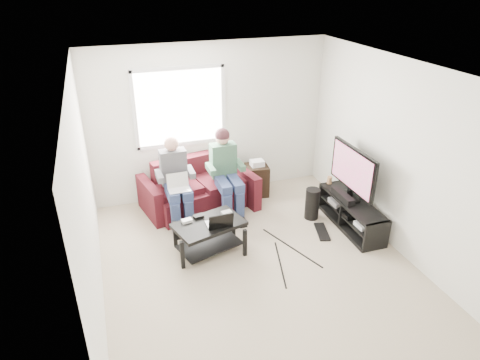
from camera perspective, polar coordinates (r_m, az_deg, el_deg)
The scene contains 26 objects.
floor at distance 5.90m, azimuth 2.28°, elevation -11.14°, with size 4.50×4.50×0.00m, color tan.
ceiling at distance 4.78m, azimuth 2.84°, elevation 14.37°, with size 4.50×4.50×0.00m, color white.
wall_back at distance 7.20m, azimuth -3.95°, elevation 7.76°, with size 4.50×4.50×0.00m, color silver.
wall_front at distance 3.56m, azimuth 16.09°, elevation -15.08°, with size 4.50×4.50×0.00m, color silver.
wall_left at distance 4.93m, azimuth -19.76°, elevation -3.05°, with size 4.50×4.50×0.00m, color silver.
wall_right at distance 6.17m, azimuth 20.18°, elevation 2.87°, with size 4.50×4.50×0.00m, color silver.
window at distance 6.99m, azimuth -8.00°, elevation 9.57°, with size 1.48×0.04×1.28m.
sofa at distance 7.09m, azimuth -5.62°, elevation -1.37°, with size 1.91×1.11×0.82m.
person_left at distance 6.57m, azimuth -8.56°, elevation 0.24°, with size 0.40×0.71×1.34m.
person_right at distance 6.72m, azimuth -1.93°, elevation 1.74°, with size 0.40×0.71×1.38m.
laptop_silver at distance 6.38m, azimuth -8.15°, elevation -0.83°, with size 0.32×0.22×0.24m, color silver, non-canonical shape.
coffee_table at distance 5.96m, azimuth -4.14°, elevation -6.71°, with size 1.05×0.80×0.47m.
laptop_black at distance 5.79m, azimuth -2.86°, elevation -4.92°, with size 0.34×0.24×0.24m, color black, non-canonical shape.
controller_a at distance 5.94m, azimuth -7.11°, elevation -5.41°, with size 0.14×0.09×0.04m, color silver.
controller_b at distance 6.02m, azimuth -5.55°, elevation -4.85°, with size 0.14×0.09×0.04m, color black.
controller_c at distance 6.08m, azimuth -1.81°, elevation -4.38°, with size 0.14×0.09×0.04m, color gray.
tv_stand at distance 6.79m, azimuth 14.58°, elevation -4.53°, with size 0.43×1.36×0.45m.
tv at distance 6.53m, azimuth 14.80°, elevation 1.23°, with size 0.12×1.10×0.81m.
soundbar at distance 6.65m, azimuth 13.54°, elevation -2.10°, with size 0.12×0.50×0.10m, color black.
drink_cup at distance 7.08m, azimuth 11.85°, elevation -0.01°, with size 0.08×0.08×0.12m, color #AC784A.
console_white at distance 6.47m, azimuth 16.51°, elevation -5.70°, with size 0.30×0.22×0.06m, color silver.
console_grey at distance 6.96m, azimuth 13.36°, elevation -2.79°, with size 0.34×0.26×0.08m, color gray.
console_black at distance 6.71m, azimuth 14.87°, elevation -4.20°, with size 0.38×0.30×0.07m, color black.
subwoofer at distance 6.86m, azimuth 9.59°, elevation -3.14°, with size 0.22×0.22×0.51m, color black.
keyboard_floor at distance 6.64m, azimuth 10.88°, elevation -6.78°, with size 0.16×0.48×0.03m, color black.
end_table at distance 7.46m, azimuth 2.25°, elevation 0.10°, with size 0.37×0.37×0.65m.
Camera 1 is at (-1.72, -4.35, 3.60)m, focal length 32.00 mm.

